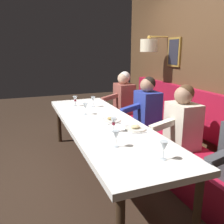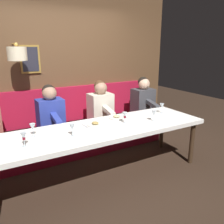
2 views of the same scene
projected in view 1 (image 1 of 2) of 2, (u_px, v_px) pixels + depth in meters
The scene contains 15 objects.
ground_plane at pixel (103, 174), 3.27m from camera, with size 12.00×12.00×0.00m, color #332319.
dining_table at pixel (103, 126), 3.10m from camera, with size 0.90×3.05×0.74m.
banquette_bench at pixel (161, 149), 3.52m from camera, with size 0.52×3.25×0.45m, color maroon.
back_wall_panel at pixel (199, 70), 3.44m from camera, with size 0.59×4.45×2.90m.
diner_near at pixel (183, 119), 2.96m from camera, with size 0.60×0.40×0.79m.
diner_middle at pixel (147, 104), 3.76m from camera, with size 0.60×0.40×0.79m.
diner_far at pixel (124, 94), 4.58m from camera, with size 0.60×0.40×0.79m.
place_setting_0 at pixel (112, 120), 3.14m from camera, with size 0.24×0.32×0.05m.
place_setting_1 at pixel (135, 128), 2.80m from camera, with size 0.24×0.32×0.05m.
wine_glass_0 at pixel (75, 99), 3.92m from camera, with size 0.07×0.07×0.16m.
wine_glass_1 at pixel (116, 135), 2.28m from camera, with size 0.07×0.07×0.16m.
wine_glass_2 at pixel (164, 147), 2.01m from camera, with size 0.07×0.07×0.16m.
wine_glass_3 at pixel (114, 122), 2.70m from camera, with size 0.07×0.07×0.16m.
wine_glass_4 at pixel (85, 106), 3.42m from camera, with size 0.07×0.07×0.16m.
wine_glass_5 at pixel (93, 100), 3.88m from camera, with size 0.07×0.07×0.16m.
Camera 1 is at (-0.94, -2.80, 1.65)m, focal length 38.69 mm.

